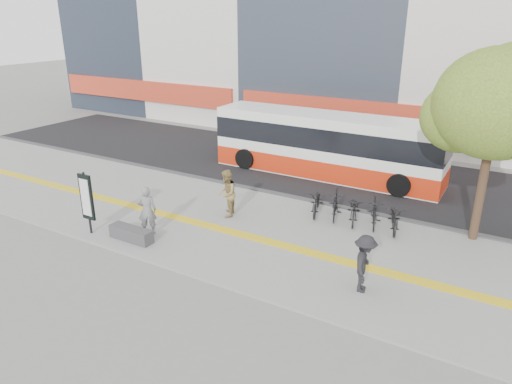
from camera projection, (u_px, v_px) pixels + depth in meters
The scene contains 13 objects.
ground at pixel (217, 246), 15.44m from camera, with size 120.00×120.00×0.00m, color slate.
sidewalk at pixel (241, 228), 16.64m from camera, with size 40.00×7.00×0.08m, color gray.
tactile_strip at pixel (233, 232), 16.22m from camera, with size 40.00×0.45×0.01m, color yellow.
street at pixel (323, 171), 22.69m from camera, with size 40.00×8.00×0.06m, color black.
curb at pixel (286, 196), 19.45m from camera, with size 40.00×0.25×0.14m, color #38383A.
bench at pixel (131, 234), 15.59m from camera, with size 1.60×0.45×0.45m, color #38383A.
signboard at pixel (87, 198), 15.72m from camera, with size 0.55×0.10×2.20m.
street_tree at pixel (496, 106), 14.33m from camera, with size 4.40×3.80×6.31m.
bus at pixel (326, 147), 21.66m from camera, with size 10.64×2.52×2.83m.
bicycle_row at pixel (354, 208), 16.91m from camera, with size 4.07×1.94×1.07m.
seated_woman at pixel (147, 210), 15.83m from camera, with size 0.63×0.41×1.72m, color black.
pedestrian_tan at pixel (227, 194), 17.23m from camera, with size 0.86×0.67×1.78m, color #99814B.
pedestrian_dark at pixel (364, 264), 12.53m from camera, with size 1.06×0.61×1.64m, color black.
Camera 1 is at (8.09, -11.25, 7.16)m, focal length 32.97 mm.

